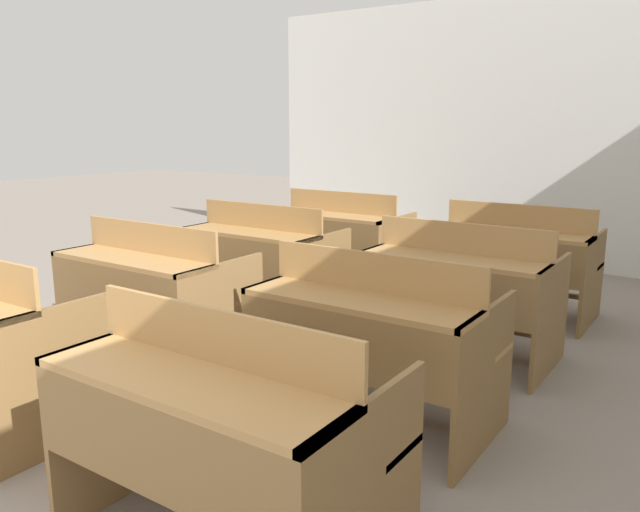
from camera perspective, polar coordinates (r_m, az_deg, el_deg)
wall_back at (r=7.35m, az=17.32°, el=10.78°), size 6.18×0.06×2.95m
bench_front_right at (r=2.36m, az=-8.95°, el=-15.06°), size 1.19×0.76×0.93m
bench_second_left at (r=4.29m, az=-15.04°, el=-2.86°), size 1.19×0.76×0.93m
bench_second_right at (r=3.25m, az=4.87°, el=-7.28°), size 1.19×0.76×0.93m
bench_third_left at (r=5.13m, az=-5.32°, el=-0.10°), size 1.19×0.76×0.93m
bench_third_right at (r=4.26m, az=12.73°, el=-2.86°), size 1.19×0.76×0.93m
bench_back_left at (r=6.04m, az=1.92°, el=1.77°), size 1.19×0.76×0.93m
bench_back_right at (r=5.34m, az=17.52°, el=-0.14°), size 1.19×0.76×0.93m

